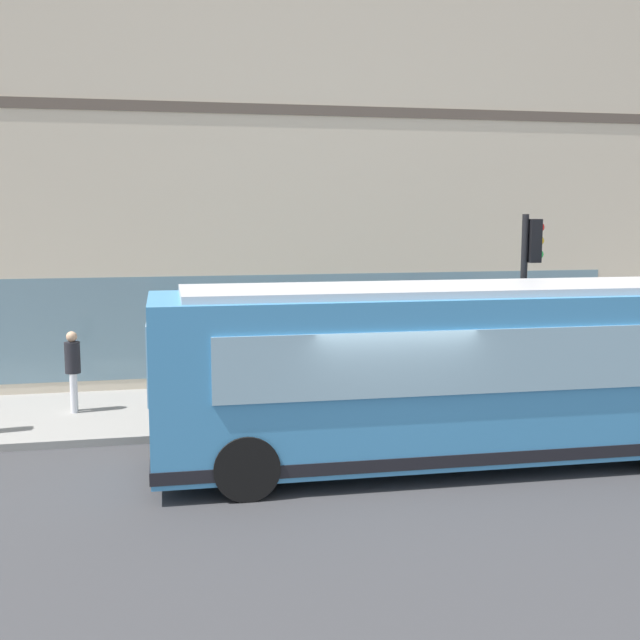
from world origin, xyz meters
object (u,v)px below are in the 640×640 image
(city_bus_nearside, at_px, (449,374))
(traffic_light_near_corner, at_px, (529,274))
(fire_hydrant, at_px, (384,373))
(newspaper_vending_box, at_px, (289,376))
(pedestrian_near_building_entrance, at_px, (625,345))
(pedestrian_near_hydrant, at_px, (443,354))
(pedestrian_walking_along_curb, at_px, (73,366))

(city_bus_nearside, bearing_deg, traffic_light_near_corner, -45.19)
(fire_hydrant, distance_m, newspaper_vending_box, 2.36)
(city_bus_nearside, xyz_separation_m, pedestrian_near_building_entrance, (4.20, -6.04, -0.38))
(city_bus_nearside, relative_size, newspaper_vending_box, 11.20)
(pedestrian_near_hydrant, relative_size, pedestrian_near_building_entrance, 0.89)
(city_bus_nearside, bearing_deg, fire_hydrant, -4.35)
(traffic_light_near_corner, height_order, pedestrian_walking_along_curb, traffic_light_near_corner)
(fire_hydrant, bearing_deg, pedestrian_near_building_entrance, -100.34)
(pedestrian_near_building_entrance, relative_size, newspaper_vending_box, 1.96)
(pedestrian_near_building_entrance, xyz_separation_m, newspaper_vending_box, (0.69, 7.98, -0.57))
(fire_hydrant, height_order, newspaper_vending_box, newspaper_vending_box)
(pedestrian_near_hydrant, height_order, pedestrian_walking_along_curb, pedestrian_walking_along_curb)
(city_bus_nearside, height_order, newspaper_vending_box, city_bus_nearside)
(newspaper_vending_box, bearing_deg, fire_hydrant, -81.73)
(city_bus_nearside, distance_m, pedestrian_near_hydrant, 4.90)
(traffic_light_near_corner, bearing_deg, pedestrian_near_building_entrance, -66.38)
(pedestrian_walking_along_curb, distance_m, newspaper_vending_box, 4.68)
(traffic_light_near_corner, height_order, pedestrian_near_hydrant, traffic_light_near_corner)
(pedestrian_walking_along_curb, bearing_deg, fire_hydrant, -83.21)
(pedestrian_near_building_entrance, distance_m, pedestrian_walking_along_curb, 12.61)
(city_bus_nearside, xyz_separation_m, fire_hydrant, (5.23, -0.40, -1.04))
(city_bus_nearside, relative_size, pedestrian_near_hydrant, 6.44)
(fire_hydrant, height_order, pedestrian_walking_along_curb, pedestrian_walking_along_curb)
(pedestrian_walking_along_curb, bearing_deg, city_bus_nearside, -123.86)
(pedestrian_walking_along_curb, bearing_deg, traffic_light_near_corner, -99.79)
(newspaper_vending_box, bearing_deg, city_bus_nearside, -158.45)
(pedestrian_near_building_entrance, xyz_separation_m, pedestrian_walking_along_curb, (0.20, 12.61, -0.05))
(pedestrian_near_hydrant, distance_m, pedestrian_near_building_entrance, 4.43)
(traffic_light_near_corner, bearing_deg, pedestrian_near_hydrant, 33.05)
(city_bus_nearside, distance_m, traffic_light_near_corner, 4.21)
(pedestrian_near_hydrant, xyz_separation_m, pedestrian_walking_along_curb, (-0.19, 8.19, 0.08))
(fire_hydrant, bearing_deg, city_bus_nearside, 175.65)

